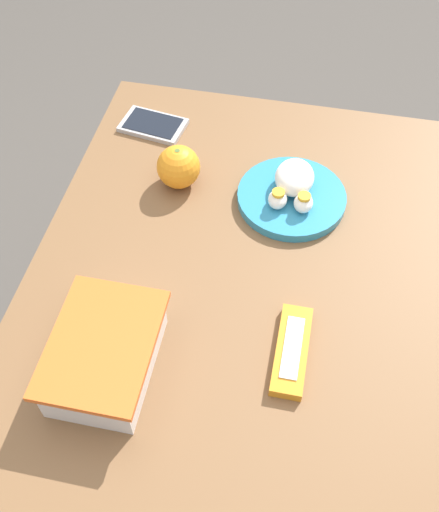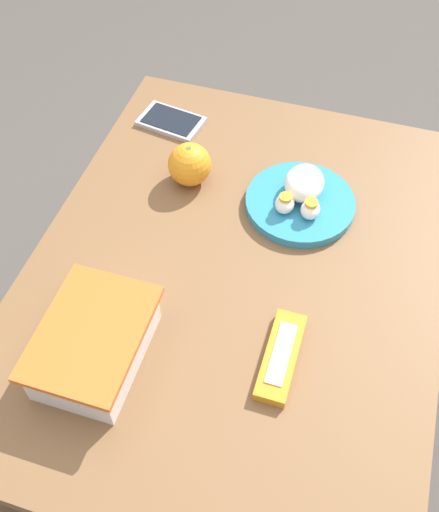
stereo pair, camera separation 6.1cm
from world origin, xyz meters
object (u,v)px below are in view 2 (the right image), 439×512
(cell_phone, at_px, (171,121))
(orange_fruit, at_px, (190,164))
(rice_plate, at_px, (301,198))
(food_container, at_px, (95,346))
(candy_bar, at_px, (281,356))

(cell_phone, bearing_deg, orange_fruit, -147.61)
(rice_plate, xyz_separation_m, cell_phone, (0.15, 0.31, -0.01))
(food_container, xyz_separation_m, cell_phone, (0.54, 0.08, -0.03))
(food_container, bearing_deg, candy_bar, -73.74)
(cell_phone, bearing_deg, rice_plate, -115.71)
(food_container, relative_size, orange_fruit, 2.52)
(rice_plate, height_order, candy_bar, rice_plate)
(rice_plate, relative_size, candy_bar, 1.31)
(orange_fruit, distance_m, cell_phone, 0.18)
(orange_fruit, bearing_deg, candy_bar, -141.57)
(rice_plate, distance_m, cell_phone, 0.34)
(orange_fruit, height_order, candy_bar, orange_fruit)
(food_container, relative_size, candy_bar, 1.34)
(orange_fruit, distance_m, rice_plate, 0.22)
(rice_plate, bearing_deg, candy_bar, -172.68)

